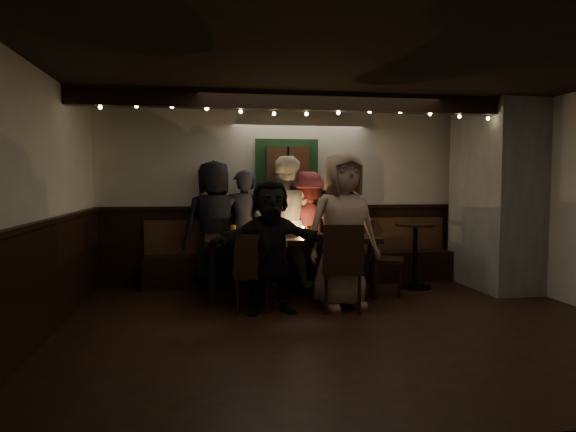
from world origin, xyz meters
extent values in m
cube|color=black|center=(0.00, 0.00, -0.01)|extent=(6.00, 5.00, 0.01)
cube|color=black|center=(0.00, 0.00, 2.60)|extent=(6.00, 5.00, 0.01)
cube|color=beige|center=(0.00, 2.50, 1.30)|extent=(6.00, 0.01, 2.60)
cube|color=beige|center=(-3.00, 0.00, 1.30)|extent=(0.01, 5.00, 2.60)
cube|color=black|center=(0.00, 2.48, 0.55)|extent=(6.00, 0.05, 1.10)
cube|color=black|center=(-2.98, 0.00, 0.55)|extent=(0.05, 5.00, 1.10)
cube|color=slate|center=(2.65, 1.50, 1.30)|extent=(0.70, 1.40, 2.60)
cube|color=black|center=(0.00, 2.23, 0.23)|extent=(4.60, 0.45, 0.45)
cube|color=#4B2E1B|center=(0.00, 2.41, 0.70)|extent=(4.60, 0.06, 0.50)
cube|color=#194220|center=(-0.20, 2.44, 1.65)|extent=(0.95, 0.04, 1.00)
cube|color=#4B2E1B|center=(-0.20, 2.38, 1.65)|extent=(0.64, 0.12, 0.76)
cube|color=black|center=(0.00, 1.00, 2.49)|extent=(6.00, 0.16, 0.22)
sphere|color=#FFE599|center=(-2.60, 0.98, 2.36)|extent=(0.04, 0.04, 0.04)
sphere|color=#FFE599|center=(-2.20, 0.98, 2.38)|extent=(0.04, 0.04, 0.04)
sphere|color=#FFE599|center=(-1.80, 0.98, 2.39)|extent=(0.04, 0.04, 0.04)
sphere|color=#FFE599|center=(-1.40, 0.98, 2.37)|extent=(0.04, 0.04, 0.04)
sphere|color=#FFE599|center=(-1.00, 0.98, 2.35)|extent=(0.04, 0.04, 0.04)
sphere|color=#FFE599|center=(-0.60, 0.98, 2.33)|extent=(0.04, 0.04, 0.04)
sphere|color=#FFE599|center=(-0.20, 0.98, 2.34)|extent=(0.04, 0.04, 0.04)
sphere|color=#FFE599|center=(0.20, 0.98, 2.36)|extent=(0.04, 0.04, 0.04)
sphere|color=#FFE599|center=(0.60, 0.98, 2.38)|extent=(0.04, 0.04, 0.04)
sphere|color=#FFE599|center=(1.00, 0.98, 2.39)|extent=(0.04, 0.04, 0.04)
sphere|color=#FFE599|center=(1.40, 0.98, 2.37)|extent=(0.04, 0.04, 0.04)
sphere|color=#FFE599|center=(1.80, 0.98, 2.35)|extent=(0.04, 0.04, 0.04)
sphere|color=#FFE599|center=(2.20, 0.98, 2.33)|extent=(0.04, 0.04, 0.04)
sphere|color=#FFE599|center=(2.60, 0.98, 2.34)|extent=(0.04, 0.04, 0.04)
cube|color=black|center=(-0.32, 1.40, 0.76)|extent=(2.23, 0.95, 0.06)
cylinder|color=black|center=(-1.35, 1.01, 0.37)|extent=(0.07, 0.07, 0.73)
cylinder|color=black|center=(-1.35, 1.79, 0.37)|extent=(0.07, 0.07, 0.73)
cylinder|color=black|center=(0.70, 1.01, 0.37)|extent=(0.07, 0.07, 0.73)
cylinder|color=black|center=(0.70, 1.79, 0.37)|extent=(0.07, 0.07, 0.73)
cylinder|color=#BF7226|center=(-1.07, 1.54, 0.87)|extent=(0.07, 0.07, 0.15)
cylinder|color=#BF7226|center=(-0.79, 1.17, 0.87)|extent=(0.07, 0.07, 0.15)
cylinder|color=silver|center=(-0.44, 1.62, 0.87)|extent=(0.07, 0.07, 0.15)
cylinder|color=#BF7226|center=(-0.09, 1.31, 0.87)|extent=(0.07, 0.07, 0.15)
cylinder|color=silver|center=(0.24, 1.60, 0.87)|extent=(0.07, 0.07, 0.15)
cylinder|color=#BF7226|center=(0.53, 1.21, 0.87)|extent=(0.07, 0.07, 0.15)
cylinder|color=white|center=(-0.97, 1.08, 0.80)|extent=(0.28, 0.28, 0.02)
cube|color=#B2B2B7|center=(-0.32, 1.35, 0.82)|extent=(0.17, 0.11, 0.05)
cylinder|color=#990C0C|center=(-0.36, 1.35, 0.88)|extent=(0.04, 0.04, 0.17)
cylinder|color=gold|center=(-0.29, 1.35, 0.88)|extent=(0.04, 0.04, 0.17)
cylinder|color=silver|center=(-0.15, 1.45, 0.84)|extent=(0.05, 0.05, 0.08)
sphere|color=#FFB24C|center=(-0.15, 1.45, 0.90)|extent=(0.03, 0.03, 0.03)
cube|color=black|center=(-0.92, 0.71, 0.43)|extent=(0.42, 0.42, 0.04)
cube|color=black|center=(-0.92, 0.52, 0.69)|extent=(0.42, 0.05, 0.48)
cylinder|color=black|center=(-0.75, 0.88, 0.20)|extent=(0.04, 0.04, 0.41)
cylinder|color=black|center=(-0.75, 0.55, 0.20)|extent=(0.04, 0.04, 0.41)
cylinder|color=black|center=(-1.09, 0.88, 0.20)|extent=(0.04, 0.04, 0.41)
cylinder|color=black|center=(-1.08, 0.54, 0.20)|extent=(0.04, 0.04, 0.41)
cube|color=black|center=(0.14, 0.56, 0.48)|extent=(0.54, 0.54, 0.04)
cube|color=black|center=(0.10, 0.35, 0.76)|extent=(0.46, 0.13, 0.53)
cylinder|color=black|center=(0.36, 0.71, 0.23)|extent=(0.04, 0.04, 0.45)
cylinder|color=black|center=(0.29, 0.34, 0.23)|extent=(0.04, 0.04, 0.45)
cylinder|color=black|center=(-0.01, 0.78, 0.23)|extent=(0.04, 0.04, 0.45)
cylinder|color=black|center=(-0.08, 0.41, 0.23)|extent=(0.04, 0.04, 0.45)
cube|color=black|center=(0.95, 1.28, 0.47)|extent=(0.60, 0.60, 0.04)
cube|color=black|center=(0.76, 1.36, 0.75)|extent=(0.21, 0.44, 0.52)
cylinder|color=black|center=(1.05, 1.04, 0.22)|extent=(0.04, 0.04, 0.45)
cylinder|color=black|center=(0.71, 1.18, 0.22)|extent=(0.04, 0.04, 0.45)
cylinder|color=black|center=(1.19, 1.38, 0.22)|extent=(0.04, 0.04, 0.45)
cylinder|color=black|center=(0.85, 1.53, 0.22)|extent=(0.04, 0.04, 0.45)
cylinder|color=black|center=(1.52, 1.64, 0.01)|extent=(0.47, 0.47, 0.03)
cylinder|color=black|center=(1.52, 1.64, 0.45)|extent=(0.06, 0.06, 0.90)
cylinder|color=black|center=(1.52, 1.64, 0.90)|extent=(0.58, 0.58, 0.04)
imported|color=black|center=(-1.30, 2.14, 0.91)|extent=(1.01, 0.81, 1.81)
imported|color=#282935|center=(-0.88, 2.15, 0.84)|extent=(0.63, 0.43, 1.68)
imported|color=beige|center=(-0.30, 2.05, 0.94)|extent=(1.07, 0.93, 1.87)
imported|color=maroon|center=(0.05, 2.05, 0.83)|extent=(1.12, 0.70, 1.66)
imported|color=black|center=(0.50, 2.11, 0.91)|extent=(1.15, 0.77, 1.81)
imported|color=black|center=(-0.70, 0.60, 0.78)|extent=(1.46, 0.52, 1.56)
imported|color=#9A7B67|center=(0.18, 0.70, 0.93)|extent=(1.01, 0.76, 1.87)
camera|label=1|loc=(-1.47, -5.20, 1.52)|focal=32.00mm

